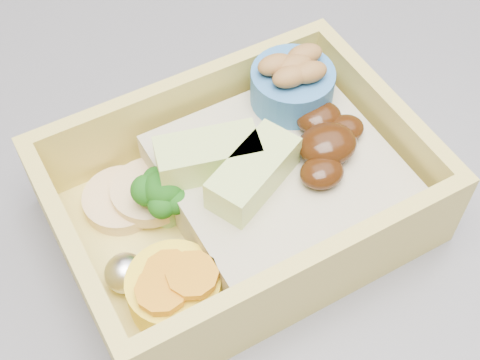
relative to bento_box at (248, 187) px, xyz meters
name	(u,v)px	position (x,y,z in m)	size (l,w,h in m)	color
bento_box	(248,187)	(0.00, 0.00, 0.00)	(0.22, 0.17, 0.07)	#DBC55A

